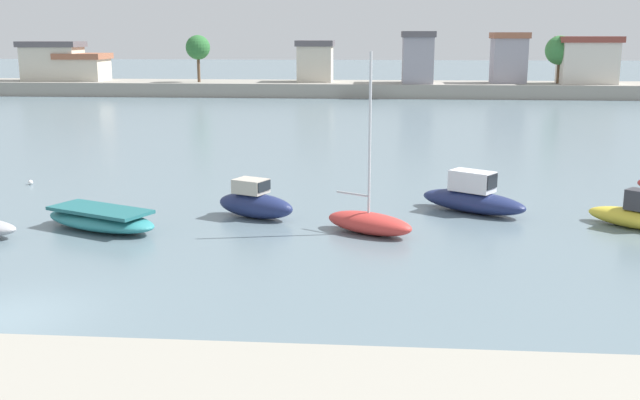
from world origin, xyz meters
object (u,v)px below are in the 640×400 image
(moored_boat_3, at_px, (255,203))
(moored_boat_6, at_px, (636,215))
(moored_boat_2, at_px, (101,219))
(moored_boat_5, at_px, (473,198))
(moored_boat_4, at_px, (369,222))
(mooring_buoy_1, at_px, (31,182))

(moored_boat_3, xyz_separation_m, moored_boat_6, (15.04, -0.42, -0.13))
(moored_boat_2, height_order, moored_boat_5, moored_boat_5)
(moored_boat_3, relative_size, moored_boat_4, 0.55)
(mooring_buoy_1, bearing_deg, moored_boat_6, -12.80)
(moored_boat_2, xyz_separation_m, mooring_buoy_1, (-6.73, 8.14, -0.28))
(moored_boat_2, bearing_deg, mooring_buoy_1, 153.79)
(moored_boat_2, distance_m, moored_boat_3, 6.10)
(moored_boat_3, relative_size, mooring_buoy_1, 15.38)
(mooring_buoy_1, bearing_deg, moored_boat_4, -24.86)
(moored_boat_4, xyz_separation_m, mooring_buoy_1, (-17.07, 7.91, -0.34))
(moored_boat_5, bearing_deg, mooring_buoy_1, -156.66)
(moored_boat_3, relative_size, moored_boat_5, 0.78)
(moored_boat_3, bearing_deg, moored_boat_5, 34.91)
(mooring_buoy_1, bearing_deg, moored_boat_3, -25.18)
(moored_boat_4, relative_size, mooring_buoy_1, 28.17)
(moored_boat_2, bearing_deg, moored_boat_5, 39.56)
(moored_boat_5, distance_m, moored_boat_6, 6.38)
(moored_boat_3, bearing_deg, moored_boat_2, -133.14)
(moored_boat_6, bearing_deg, mooring_buoy_1, -151.76)
(moored_boat_6, xyz_separation_m, mooring_buoy_1, (-27.40, 6.22, -0.38))
(mooring_buoy_1, bearing_deg, moored_boat_2, -50.43)
(moored_boat_4, bearing_deg, moored_boat_6, 40.02)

